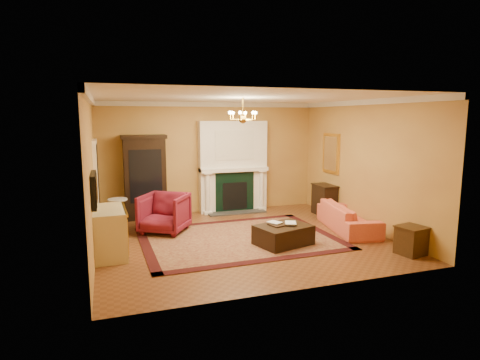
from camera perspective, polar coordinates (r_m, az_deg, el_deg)
name	(u,v)px	position (r m, az deg, el deg)	size (l,w,h in m)	color
floor	(243,239)	(8.78, 0.38, -8.38)	(6.00, 5.50, 0.02)	brown
ceiling	(243,97)	(8.39, 0.40, 11.73)	(6.00, 5.50, 0.02)	white
wall_back	(210,158)	(11.08, -4.25, 3.19)	(6.00, 0.02, 3.00)	gold
wall_front	(304,193)	(5.94, 9.05, -1.83)	(6.00, 0.02, 3.00)	gold
wall_left	(91,176)	(8.01, -20.44, 0.47)	(0.02, 5.50, 3.00)	gold
wall_right	(364,165)	(9.84, 17.22, 2.10)	(0.02, 5.50, 3.00)	gold
fireplace	(233,169)	(11.10, -0.99, 1.64)	(1.90, 0.70, 2.50)	white
crown_molding	(229,102)	(9.30, -1.55, 11.01)	(6.00, 5.50, 0.12)	silver
doorway	(97,186)	(9.76, -19.67, -0.77)	(0.08, 1.05, 2.10)	white
tv_panel	(94,190)	(7.44, -20.02, -1.28)	(0.09, 0.95, 0.58)	black
gilt_mirror	(331,153)	(10.97, 12.81, 3.72)	(0.06, 0.76, 1.05)	gold
chandelier	(243,117)	(8.38, 0.40, 8.98)	(0.63, 0.55, 0.53)	gold
oriental_rug	(239,238)	(8.74, -0.20, -8.32)	(4.10, 3.07, 0.02)	#490F12
china_cabinet	(145,179)	(10.58, -13.35, 0.15)	(1.03, 0.47, 2.06)	black
wingback_armchair	(164,211)	(9.26, -10.72, -4.39)	(0.96, 0.90, 0.99)	maroon
pedestal_table	(118,213)	(9.50, -16.94, -4.52)	(0.44, 0.44, 0.78)	black
commode	(110,232)	(8.03, -18.06, -7.05)	(0.57, 1.21, 0.90)	#BFAE8B
coral_sofa	(348,213)	(9.66, 15.13, -4.53)	(2.07, 0.60, 0.81)	#E96849
end_table	(411,241)	(8.39, 23.15, -7.99)	(0.45, 0.45, 0.52)	#3B2210
console_table	(324,200)	(11.00, 11.90, -2.84)	(0.40, 0.71, 0.79)	black
leather_ottoman	(283,235)	(8.34, 6.17, -7.76)	(1.06, 0.77, 0.40)	black
ottoman_tray	(279,224)	(8.30, 5.62, -6.31)	(0.40, 0.31, 0.03)	black
book_a	(272,217)	(8.23, 4.55, -5.33)	(0.21, 0.03, 0.28)	gray
book_b	(285,216)	(8.30, 6.46, -5.14)	(0.22, 0.02, 0.30)	gray
topiary_left	(207,160)	(10.83, -4.71, 2.84)	(0.16, 0.16, 0.42)	tan
topiary_right	(258,159)	(11.27, 2.55, 3.06)	(0.15, 0.15, 0.41)	tan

